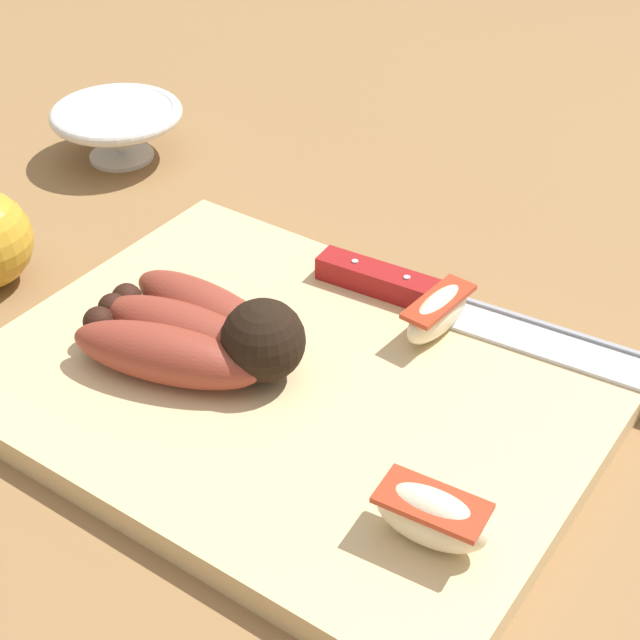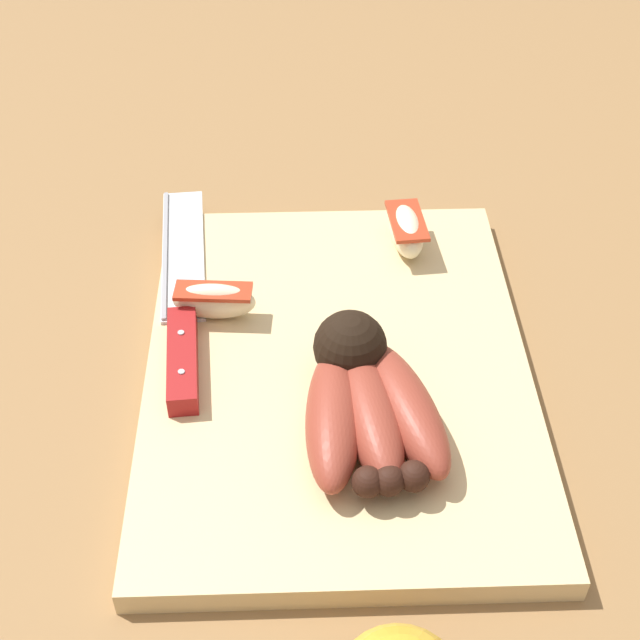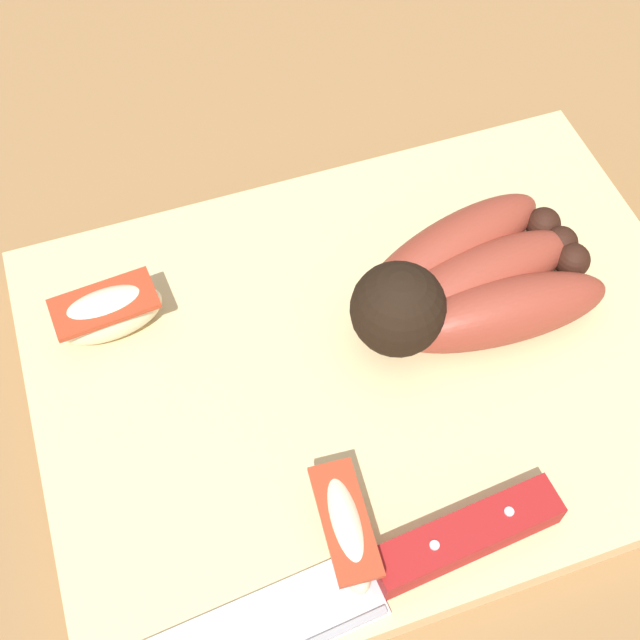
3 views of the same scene
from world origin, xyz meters
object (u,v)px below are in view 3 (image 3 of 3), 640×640
banana_bunch (463,283)px  chefs_knife (379,577)px  apple_wedge_middle (345,527)px  apple_wedge_near (108,314)px

banana_bunch → chefs_knife: bearing=-127.1°
chefs_knife → banana_bunch: bearing=52.9°
apple_wedge_middle → apple_wedge_near: bearing=117.9°
banana_bunch → apple_wedge_near: 0.21m
chefs_knife → apple_wedge_middle: (-0.01, 0.03, 0.01)m
banana_bunch → apple_wedge_near: banana_bunch is taller
chefs_knife → apple_wedge_near: apple_wedge_near is taller
chefs_knife → apple_wedge_middle: 0.03m
chefs_knife → apple_wedge_near: bearing=116.9°
banana_bunch → apple_wedge_near: size_ratio=2.31×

